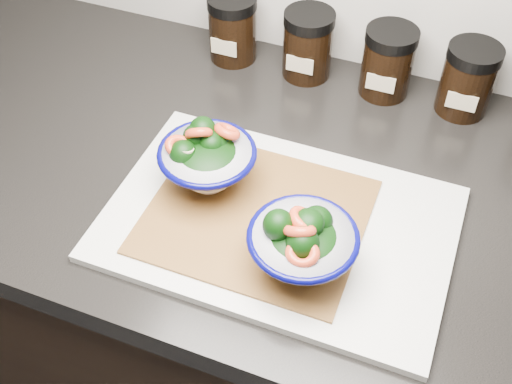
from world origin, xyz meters
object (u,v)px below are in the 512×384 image
at_px(bowl_left, 207,160).
at_px(bowl_right, 302,244).
at_px(spice_jar_d, 468,80).
at_px(cutting_board, 279,224).
at_px(spice_jar_b, 308,44).
at_px(spice_jar_c, 388,62).
at_px(spice_jar_a, 233,28).

relative_size(bowl_left, bowl_right, 0.99).
bearing_deg(spice_jar_d, cutting_board, -118.95).
relative_size(spice_jar_b, spice_jar_d, 1.00).
xyz_separation_m(bowl_left, spice_jar_b, (0.04, 0.30, -0.00)).
bearing_deg(spice_jar_c, spice_jar_a, 180.00).
bearing_deg(cutting_board, bowl_right, -50.67).
height_order(spice_jar_a, spice_jar_c, same).
distance_m(spice_jar_a, spice_jar_b, 0.13).
distance_m(cutting_board, bowl_left, 0.13).
bearing_deg(spice_jar_c, spice_jar_b, 180.00).
bearing_deg(cutting_board, spice_jar_a, 121.48).
bearing_deg(bowl_left, spice_jar_a, 106.47).
xyz_separation_m(cutting_board, bowl_right, (0.05, -0.06, 0.05)).
xyz_separation_m(bowl_right, spice_jar_a, (-0.25, 0.39, -0.00)).
distance_m(bowl_left, spice_jar_a, 0.32).
bearing_deg(spice_jar_b, bowl_right, -72.75).
height_order(cutting_board, bowl_left, bowl_left).
bearing_deg(spice_jar_a, spice_jar_d, 0.00).
relative_size(cutting_board, spice_jar_b, 3.98).
height_order(spice_jar_c, spice_jar_d, same).
bearing_deg(spice_jar_d, bowl_left, -134.36).
relative_size(cutting_board, spice_jar_a, 3.98).
distance_m(bowl_right, spice_jar_c, 0.39).
relative_size(bowl_right, spice_jar_d, 1.18).
height_order(spice_jar_b, spice_jar_c, same).
bearing_deg(spice_jar_a, spice_jar_c, 0.00).
bearing_deg(bowl_left, spice_jar_d, 45.64).
xyz_separation_m(spice_jar_c, spice_jar_d, (0.12, 0.00, 0.00)).
bearing_deg(spice_jar_a, spice_jar_b, 0.00).
bearing_deg(bowl_left, bowl_right, -28.77).
bearing_deg(spice_jar_c, bowl_right, -91.33).
height_order(cutting_board, spice_jar_a, spice_jar_a).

